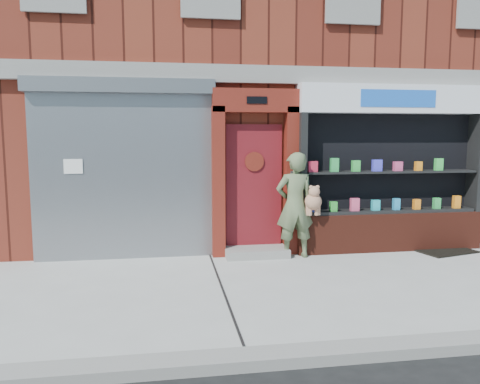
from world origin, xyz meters
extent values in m
plane|color=#9E9E99|center=(0.00, 0.00, 0.00)|extent=(80.00, 80.00, 0.00)
cube|color=gray|center=(0.00, -2.15, 0.06)|extent=(60.00, 0.30, 0.12)
cube|color=#5F2015|center=(0.00, 6.00, 4.00)|extent=(12.00, 8.00, 8.00)
cube|color=gray|center=(0.00, 1.92, 3.15)|extent=(12.00, 0.16, 0.30)
cube|color=gray|center=(-3.00, 1.94, 1.40)|extent=(3.00, 0.10, 2.80)
cube|color=slate|center=(-3.00, 1.88, 2.92)|extent=(3.10, 0.30, 0.24)
cube|color=white|center=(-3.80, 1.88, 1.60)|extent=(0.30, 0.01, 0.24)
cube|color=#5F1810|center=(-1.40, 1.86, 1.30)|extent=(0.22, 0.28, 2.60)
cube|color=#5F1810|center=(-0.10, 1.86, 1.30)|extent=(0.22, 0.28, 2.60)
cube|color=#5F1810|center=(-0.75, 1.86, 2.70)|extent=(1.50, 0.28, 0.40)
cube|color=black|center=(-0.75, 1.71, 2.70)|extent=(0.35, 0.01, 0.12)
cube|color=maroon|center=(-0.75, 1.97, 1.20)|extent=(1.00, 0.06, 2.20)
cylinder|color=black|center=(-0.75, 1.93, 1.65)|extent=(0.28, 0.02, 0.28)
cylinder|color=#5F1810|center=(-0.75, 1.92, 1.65)|extent=(0.34, 0.02, 0.34)
cube|color=gray|center=(-0.75, 1.70, 0.07)|extent=(1.10, 0.55, 0.15)
cube|color=slate|center=(-0.10, 1.71, 1.40)|extent=(0.10, 0.02, 0.18)
cube|color=#592015|center=(1.75, 1.80, 0.35)|extent=(3.50, 0.40, 0.70)
cube|color=black|center=(0.06, 1.80, 1.60)|extent=(0.12, 0.40, 1.80)
cube|color=black|center=(3.44, 1.80, 1.60)|extent=(0.12, 0.40, 1.80)
cube|color=black|center=(1.75, 1.99, 1.60)|extent=(3.30, 0.03, 1.80)
cube|color=black|center=(1.75, 1.80, 0.73)|extent=(3.20, 0.36, 0.06)
cube|color=black|center=(1.75, 1.80, 1.45)|extent=(3.20, 0.36, 0.04)
cube|color=white|center=(1.75, 1.80, 2.75)|extent=(3.50, 0.40, 0.50)
cube|color=#1851B4|center=(1.75, 1.59, 2.75)|extent=(1.40, 0.01, 0.30)
cube|color=blue|center=(0.25, 1.72, 0.85)|extent=(0.15, 0.09, 0.19)
cube|color=green|center=(0.65, 1.72, 0.85)|extent=(0.12, 0.09, 0.18)
cube|color=#D9486F|center=(1.05, 1.72, 0.87)|extent=(0.15, 0.09, 0.23)
cube|color=#24AAB6|center=(1.45, 1.72, 0.85)|extent=(0.14, 0.09, 0.19)
cube|color=#268CBF|center=(1.85, 1.72, 0.86)|extent=(0.12, 0.09, 0.21)
cube|color=orange|center=(2.25, 1.72, 0.85)|extent=(0.12, 0.09, 0.18)
cube|color=green|center=(2.65, 1.72, 0.86)|extent=(0.12, 0.09, 0.20)
cube|color=orange|center=(3.05, 1.72, 0.88)|extent=(0.12, 0.09, 0.23)
cube|color=red|center=(0.25, 1.72, 1.56)|extent=(0.17, 0.09, 0.19)
cube|color=green|center=(0.65, 1.72, 1.59)|extent=(0.14, 0.09, 0.24)
cube|color=green|center=(1.05, 1.72, 1.57)|extent=(0.14, 0.09, 0.20)
cube|color=#4242E2|center=(1.45, 1.72, 1.57)|extent=(0.17, 0.09, 0.21)
cube|color=#CF4576|center=(1.85, 1.72, 1.55)|extent=(0.15, 0.09, 0.17)
cube|color=orange|center=(2.25, 1.72, 1.55)|extent=(0.12, 0.09, 0.17)
cube|color=green|center=(2.65, 1.72, 1.58)|extent=(0.14, 0.09, 0.22)
imported|color=#5D6C47|center=(-0.11, 1.55, 0.91)|extent=(0.68, 0.46, 1.83)
sphere|color=#AC7556|center=(0.20, 1.49, 0.98)|extent=(0.29, 0.29, 0.29)
sphere|color=#AC7556|center=(0.20, 1.44, 1.15)|extent=(0.20, 0.20, 0.20)
sphere|color=#AC7556|center=(0.14, 1.44, 1.23)|extent=(0.07, 0.07, 0.07)
sphere|color=#AC7556|center=(0.26, 1.44, 1.23)|extent=(0.07, 0.07, 0.07)
cylinder|color=#AC7556|center=(0.10, 1.49, 0.83)|extent=(0.07, 0.07, 0.18)
cylinder|color=#AC7556|center=(0.30, 1.49, 0.83)|extent=(0.07, 0.07, 0.18)
cylinder|color=#AC7556|center=(0.14, 1.47, 0.83)|extent=(0.07, 0.07, 0.18)
cylinder|color=#AC7556|center=(0.26, 1.47, 0.83)|extent=(0.07, 0.07, 0.18)
cube|color=black|center=(2.72, 1.52, 0.01)|extent=(1.16, 0.94, 0.03)
camera|label=1|loc=(-2.29, -6.16, 2.10)|focal=35.00mm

